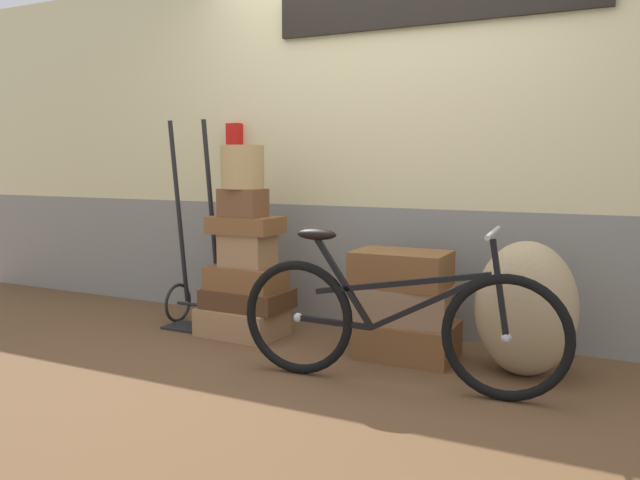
% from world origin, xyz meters
% --- Properties ---
extents(ground, '(9.72, 5.20, 0.06)m').
position_xyz_m(ground, '(0.00, 0.00, -0.03)').
color(ground, brown).
extents(station_building, '(7.72, 0.74, 2.52)m').
position_xyz_m(station_building, '(0.01, 0.85, 1.26)').
color(station_building, gray).
rests_on(station_building, ground).
extents(suitcase_0, '(0.57, 0.40, 0.18)m').
position_xyz_m(suitcase_0, '(-0.73, 0.23, 0.09)').
color(suitcase_0, '#9E754C').
rests_on(suitcase_0, ground).
extents(suitcase_1, '(0.56, 0.38, 0.13)m').
position_xyz_m(suitcase_1, '(-0.70, 0.26, 0.24)').
color(suitcase_1, '#4C2D19').
rests_on(suitcase_1, suitcase_0).
extents(suitcase_2, '(0.50, 0.34, 0.16)m').
position_xyz_m(suitcase_2, '(-0.71, 0.26, 0.39)').
color(suitcase_2, brown).
rests_on(suitcase_2, suitcase_1).
extents(suitcase_3, '(0.34, 0.25, 0.22)m').
position_xyz_m(suitcase_3, '(-0.69, 0.26, 0.57)').
color(suitcase_3, '#9E754C').
rests_on(suitcase_3, suitcase_2).
extents(suitcase_4, '(0.46, 0.30, 0.11)m').
position_xyz_m(suitcase_4, '(-0.71, 0.27, 0.74)').
color(suitcase_4, brown).
rests_on(suitcase_4, suitcase_3).
extents(suitcase_5, '(0.30, 0.20, 0.18)m').
position_xyz_m(suitcase_5, '(-0.71, 0.23, 0.89)').
color(suitcase_5, brown).
rests_on(suitcase_5, suitcase_4).
extents(suitcase_6, '(0.56, 0.41, 0.21)m').
position_xyz_m(suitcase_6, '(0.42, 0.26, 0.11)').
color(suitcase_6, brown).
rests_on(suitcase_6, ground).
extents(suitcase_7, '(0.59, 0.42, 0.21)m').
position_xyz_m(suitcase_7, '(0.39, 0.27, 0.32)').
color(suitcase_7, '#937051').
rests_on(suitcase_7, suitcase_6).
extents(suitcase_8, '(0.55, 0.38, 0.21)m').
position_xyz_m(suitcase_8, '(0.37, 0.27, 0.53)').
color(suitcase_8, brown).
rests_on(suitcase_8, suitcase_7).
extents(wicker_basket, '(0.28, 0.28, 0.28)m').
position_xyz_m(wicker_basket, '(-0.72, 0.25, 1.12)').
color(wicker_basket, tan).
rests_on(wicker_basket, suitcase_5).
extents(luggage_trolley, '(0.37, 0.36, 1.44)m').
position_xyz_m(luggage_trolley, '(-1.16, 0.30, 0.35)').
color(luggage_trolley, black).
rests_on(luggage_trolley, ground).
extents(burlap_sack, '(0.54, 0.46, 0.73)m').
position_xyz_m(burlap_sack, '(1.09, 0.25, 0.37)').
color(burlap_sack, tan).
rests_on(burlap_sack, ground).
extents(bicycle, '(1.72, 0.46, 0.83)m').
position_xyz_m(bicycle, '(0.52, -0.24, 0.34)').
color(bicycle, black).
rests_on(bicycle, ground).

